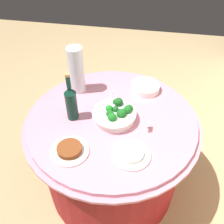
# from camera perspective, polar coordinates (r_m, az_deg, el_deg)

# --- Properties ---
(ground_plane) EXTENTS (6.00, 6.00, 0.00)m
(ground_plane) POSITION_cam_1_polar(r_m,az_deg,el_deg) (2.21, 0.00, -15.27)
(ground_plane) COLOR tan
(buffet_table) EXTENTS (1.16, 1.16, 0.74)m
(buffet_table) POSITION_cam_1_polar(r_m,az_deg,el_deg) (1.91, 0.00, -9.23)
(buffet_table) COLOR maroon
(buffet_table) RESTS_ON ground_plane
(broccoli_bowl) EXTENTS (0.28, 0.28, 0.11)m
(broccoli_bowl) POSITION_cam_1_polar(r_m,az_deg,el_deg) (1.60, 0.71, -0.56)
(broccoli_bowl) COLOR white
(broccoli_bowl) RESTS_ON buffet_table
(plate_stack) EXTENTS (0.21, 0.21, 0.05)m
(plate_stack) POSITION_cam_1_polar(r_m,az_deg,el_deg) (1.86, 7.53, 5.61)
(plate_stack) COLOR white
(plate_stack) RESTS_ON buffet_table
(wine_bottle) EXTENTS (0.07, 0.07, 0.34)m
(wine_bottle) POSITION_cam_1_polar(r_m,az_deg,el_deg) (1.58, -9.26, 2.24)
(wine_bottle) COLOR #0E3327
(wine_bottle) RESTS_ON buffet_table
(decorative_fruit_vase) EXTENTS (0.11, 0.11, 0.34)m
(decorative_fruit_vase) POSITION_cam_1_polar(r_m,az_deg,el_deg) (1.79, -8.07, 9.15)
(decorative_fruit_vase) COLOR silver
(decorative_fruit_vase) RESTS_ON buffet_table
(serving_tongs) EXTENTS (0.17, 0.09, 0.01)m
(serving_tongs) POSITION_cam_1_polar(r_m,az_deg,el_deg) (1.78, 0.56, 3.15)
(serving_tongs) COLOR silver
(serving_tongs) RESTS_ON buffet_table
(food_plate_stir_fry) EXTENTS (0.22, 0.22, 0.04)m
(food_plate_stir_fry) POSITION_cam_1_polar(r_m,az_deg,el_deg) (1.45, -9.60, -8.50)
(food_plate_stir_fry) COLOR white
(food_plate_stir_fry) RESTS_ON buffet_table
(food_plate_rice) EXTENTS (0.22, 0.22, 0.03)m
(food_plate_rice) POSITION_cam_1_polar(r_m,az_deg,el_deg) (1.42, 4.36, -9.51)
(food_plate_rice) COLOR white
(food_plate_rice) RESTS_ON buffet_table
(label_placard_front) EXTENTS (0.05, 0.01, 0.05)m
(label_placard_front) POSITION_cam_1_polar(r_m,az_deg,el_deg) (1.55, 8.30, -3.25)
(label_placard_front) COLOR white
(label_placard_front) RESTS_ON buffet_table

